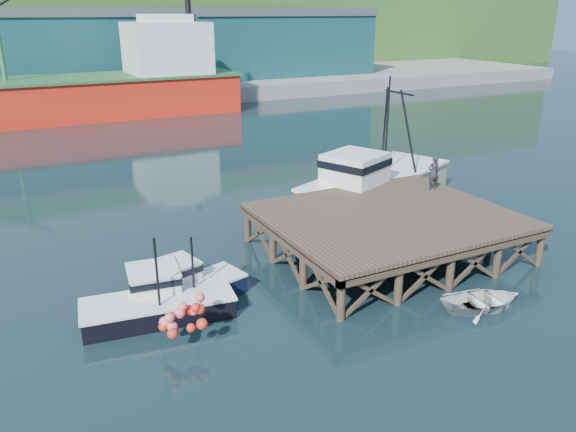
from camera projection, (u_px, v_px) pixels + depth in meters
ground at (291, 274)px, 26.66m from camera, size 300.00×300.00×0.00m
wharf at (390, 218)px, 28.20m from camera, size 12.00×10.00×2.62m
far_quay at (78, 86)px, 84.78m from camera, size 160.00×40.00×2.00m
warehouse_mid at (78, 51)px, 78.71m from camera, size 28.00×16.00×9.00m
warehouse_right at (270, 45)px, 91.59m from camera, size 30.00×16.00×9.00m
cargo_ship at (23, 92)px, 61.98m from camera, size 55.50×10.00×13.75m
hillside at (48, 15)px, 106.39m from camera, size 220.00×50.00×22.00m
boat_navy at (185, 287)px, 23.98m from camera, size 5.37×3.43×3.17m
boat_black at (157, 300)px, 22.81m from camera, size 6.27×5.23×3.73m
trawler at (374, 180)px, 35.50m from camera, size 12.77×8.77×8.07m
dinghy at (483, 301)px, 23.43m from camera, size 3.91×3.13×0.72m
dockworker at (434, 173)px, 31.85m from camera, size 0.77×0.56×1.97m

